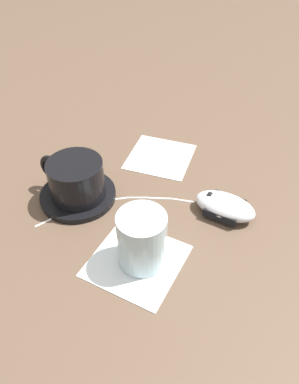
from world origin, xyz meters
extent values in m
plane|color=brown|center=(0.00, 0.00, 0.00)|extent=(3.00, 3.00, 0.00)
cylinder|color=black|center=(-0.08, 0.11, 0.01)|extent=(0.13, 0.13, 0.01)
cylinder|color=black|center=(-0.08, 0.10, 0.04)|extent=(0.09, 0.09, 0.07)
torus|color=black|center=(-0.10, 0.15, 0.05)|extent=(0.03, 0.05, 0.05)
ellipsoid|color=silver|center=(0.09, -0.07, 0.02)|extent=(0.09, 0.11, 0.03)
cylinder|color=black|center=(0.08, -0.05, 0.03)|extent=(0.01, 0.01, 0.01)
cube|color=black|center=(0.07, -0.08, 0.01)|extent=(0.03, 0.05, 0.01)
cube|color=black|center=(0.11, -0.06, 0.01)|extent=(0.03, 0.05, 0.01)
cylinder|color=white|center=(0.06, -0.01, 0.00)|extent=(0.03, 0.03, 0.00)
cylinder|color=white|center=(0.03, 0.02, 0.00)|extent=(0.03, 0.03, 0.00)
cylinder|color=white|center=(0.00, 0.05, 0.00)|extent=(0.03, 0.03, 0.00)
cylinder|color=white|center=(-0.03, 0.07, 0.00)|extent=(0.04, 0.02, 0.00)
cylinder|color=white|center=(-0.07, 0.08, 0.00)|extent=(0.04, 0.02, 0.00)
cylinder|color=white|center=(-0.11, 0.09, 0.00)|extent=(0.04, 0.01, 0.00)
cylinder|color=white|center=(-0.15, 0.09, 0.00)|extent=(0.04, 0.00, 0.00)
sphere|color=white|center=(0.07, -0.02, 0.00)|extent=(0.00, 0.00, 0.00)
sphere|color=white|center=(0.04, 0.01, 0.00)|extent=(0.00, 0.00, 0.00)
sphere|color=white|center=(0.01, 0.03, 0.00)|extent=(0.00, 0.00, 0.00)
sphere|color=white|center=(-0.02, 0.06, 0.00)|extent=(0.00, 0.00, 0.00)
sphere|color=white|center=(-0.05, 0.08, 0.00)|extent=(0.00, 0.00, 0.00)
sphere|color=white|center=(-0.09, 0.09, 0.00)|extent=(0.00, 0.00, 0.00)
sphere|color=white|center=(-0.13, 0.09, 0.00)|extent=(0.00, 0.00, 0.00)
sphere|color=white|center=(-0.17, 0.09, 0.00)|extent=(0.00, 0.00, 0.00)
cube|color=white|center=(-0.08, -0.06, 0.00)|extent=(0.17, 0.17, 0.00)
cylinder|color=silver|center=(-0.07, -0.07, 0.05)|extent=(0.07, 0.07, 0.09)
cube|color=silver|center=(0.10, 0.11, 0.00)|extent=(0.16, 0.16, 0.00)
camera|label=1|loc=(-0.27, -0.34, 0.44)|focal=35.00mm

